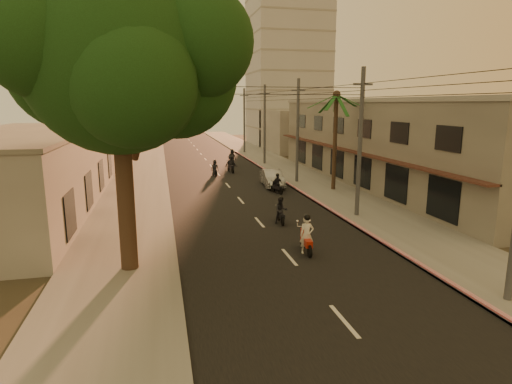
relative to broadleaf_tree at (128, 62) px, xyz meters
The scene contains 21 objects.
ground 10.96m from the broadleaf_tree, 17.97° to the right, with size 160.00×160.00×0.00m, color #383023.
road 20.84m from the broadleaf_tree, 69.68° to the left, with size 10.00×140.00×0.02m, color black.
sidewalk_right 24.26m from the broadleaf_tree, 51.68° to the left, with size 5.00×140.00×0.12m, color slate.
sidewalk_left 19.76m from the broadleaf_tree, 92.85° to the left, with size 5.00×140.00×0.12m, color slate.
curb_stripe 19.30m from the broadleaf_tree, 47.67° to the left, with size 0.20×60.00×0.20m, color red.
shophouse_row 26.41m from the broadleaf_tree, 37.63° to the left, with size 8.80×34.20×7.30m.
left_building 15.15m from the broadleaf_tree, 121.87° to the left, with size 8.20×24.20×5.20m.
distant_tower 58.67m from the broadleaf_tree, 67.22° to the left, with size 12.10×12.10×28.00m.
broadleaf_tree is the anchor object (origin of this frame).
palm_tree 20.18m from the broadleaf_tree, 43.48° to the left, with size 5.00×5.00×8.20m.
utility_poles 22.06m from the broadleaf_tree, 54.34° to the left, with size 1.20×48.26×9.00m.
filler_right 47.87m from the broadleaf_tree, 64.31° to the left, with size 8.00×14.00×6.00m, color #9F9A90.
filler_left_near 33.30m from the broadleaf_tree, 103.06° to the left, with size 8.00×14.00×4.40m, color #9F9A90.
filler_left_far 50.64m from the broadleaf_tree, 98.43° to the left, with size 8.00×14.00×7.00m, color #9F9A90.
scooter_red 10.75m from the broadleaf_tree, ahead, with size 0.78×1.93×1.90m.
scooter_mid_a 12.21m from the broadleaf_tree, 34.57° to the left, with size 0.85×1.69×1.65m.
scooter_mid_b 18.54m from the broadleaf_tree, 54.19° to the left, with size 1.10×1.60×1.61m.
scooter_far_a 25.13m from the broadleaf_tree, 75.02° to the left, with size 0.79×1.63×1.60m.
scooter_far_b 27.10m from the broadleaf_tree, 72.02° to the left, with size 1.36×1.98×1.95m.
parked_car 21.00m from the broadleaf_tree, 58.30° to the left, with size 1.82×4.39×1.41m, color #A2A4AA.
scooter_far_c 31.59m from the broadleaf_tree, 73.06° to the left, with size 1.02×1.94×1.91m.
Camera 1 is at (-5.55, -15.72, 6.88)m, focal length 30.00 mm.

